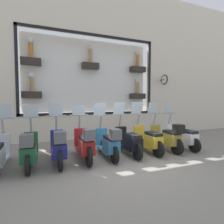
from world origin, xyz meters
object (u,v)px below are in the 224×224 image
scooter_olive_1 (167,137)px  scooter_green_7 (29,150)px  scooter_yellow_2 (148,140)px  scooter_navy_6 (58,147)px  scooter_teal_4 (108,143)px  scooter_white_0 (182,137)px  scooter_red_5 (85,144)px  scooter_black_3 (129,141)px

scooter_olive_1 → scooter_green_7: (-0.01, 4.35, -0.01)m
scooter_yellow_2 → scooter_navy_6: bearing=91.1°
scooter_teal_4 → scooter_navy_6: 1.45m
scooter_white_0 → scooter_olive_1: size_ratio=1.00×
scooter_white_0 → scooter_navy_6: (-0.05, 4.35, 0.06)m
scooter_teal_4 → scooter_red_5: 0.73m
scooter_white_0 → scooter_navy_6: bearing=90.7°
scooter_black_3 → scooter_navy_6: 2.18m
scooter_black_3 → scooter_red_5: (-0.06, 1.45, 0.05)m
scooter_white_0 → scooter_black_3: (0.01, 2.17, 0.01)m
scooter_black_3 → scooter_olive_1: bearing=-92.3°
scooter_white_0 → scooter_black_3: size_ratio=1.00×
scooter_teal_4 → scooter_white_0: bearing=-88.8°
scooter_black_3 → scooter_red_5: 1.45m
scooter_black_3 → scooter_teal_4: bearing=95.1°
scooter_white_0 → scooter_yellow_2: 1.45m
scooter_olive_1 → scooter_teal_4: (-0.01, 2.17, -0.01)m
scooter_red_5 → scooter_yellow_2: bearing=-88.5°
scooter_green_7 → scooter_olive_1: bearing=-89.9°
scooter_white_0 → scooter_navy_6: size_ratio=1.00×
scooter_olive_1 → scooter_navy_6: bearing=90.0°
scooter_black_3 → scooter_teal_4: size_ratio=1.00×
scooter_yellow_2 → scooter_white_0: bearing=-90.2°
scooter_red_5 → scooter_navy_6: size_ratio=1.00×
scooter_black_3 → scooter_red_5: scooter_black_3 is taller
scooter_red_5 → scooter_navy_6: bearing=90.0°
scooter_yellow_2 → scooter_black_3: scooter_yellow_2 is taller
scooter_teal_4 → scooter_red_5: size_ratio=0.99×
scooter_yellow_2 → scooter_black_3: 0.72m
scooter_red_5 → scooter_navy_6: 0.72m
scooter_white_0 → scooter_teal_4: bearing=91.2°
scooter_olive_1 → scooter_red_5: size_ratio=1.00×
scooter_black_3 → scooter_teal_4: 0.73m
scooter_olive_1 → scooter_green_7: scooter_olive_1 is taller
scooter_yellow_2 → scooter_navy_6: (-0.06, 2.90, 0.04)m
scooter_red_5 → scooter_navy_6: (0.00, 0.72, -0.00)m
scooter_teal_4 → scooter_navy_6: scooter_navy_6 is taller
scooter_white_0 → scooter_yellow_2: size_ratio=1.00×
scooter_yellow_2 → scooter_green_7: scooter_yellow_2 is taller
scooter_black_3 → scooter_navy_6: size_ratio=1.00×
scooter_olive_1 → scooter_green_7: size_ratio=1.00×
scooter_yellow_2 → scooter_navy_6: scooter_navy_6 is taller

